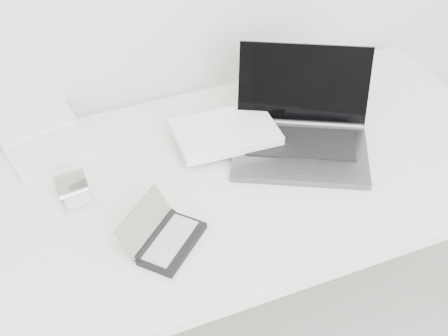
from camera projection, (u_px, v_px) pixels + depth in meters
name	position (u px, v px, depth m)	size (l,w,h in m)	color
desk	(229.00, 186.00, 1.69)	(1.60, 0.80, 0.73)	white
laptop_large	(274.00, 133.00, 1.73)	(0.56, 0.45, 0.24)	#545758
netbook_open_white	(45.00, 140.00, 1.74)	(0.28, 0.33, 0.05)	white
pda_silver	(76.00, 196.00, 1.57)	(0.09, 0.10, 0.06)	silver
palmtop_charcoal	(165.00, 238.00, 1.46)	(0.23, 0.22, 0.09)	black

